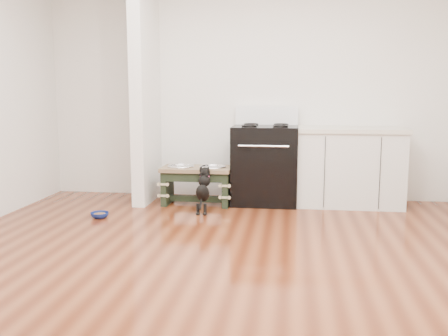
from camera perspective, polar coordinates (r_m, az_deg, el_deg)
ground at (r=3.98m, az=-0.75°, el=-10.62°), size 5.00×5.00×0.00m
room_shell at (r=3.77m, az=-0.80°, el=13.32°), size 5.00×5.00×5.00m
partition_wall at (r=6.07m, az=-8.96°, el=8.90°), size 0.15×0.80×2.70m
oven_range at (r=5.94m, az=4.70°, el=0.55°), size 0.76×0.69×1.14m
cabinet_run at (r=5.99m, az=14.11°, el=0.14°), size 1.24×0.64×0.91m
dog_feeder at (r=5.86m, az=-3.14°, el=-1.14°), size 0.81×0.43×0.46m
puppy at (r=5.48m, az=-2.38°, el=-2.31°), size 0.14×0.42×0.50m
floor_bowl at (r=5.44m, az=-14.02°, el=-5.25°), size 0.22×0.22×0.06m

